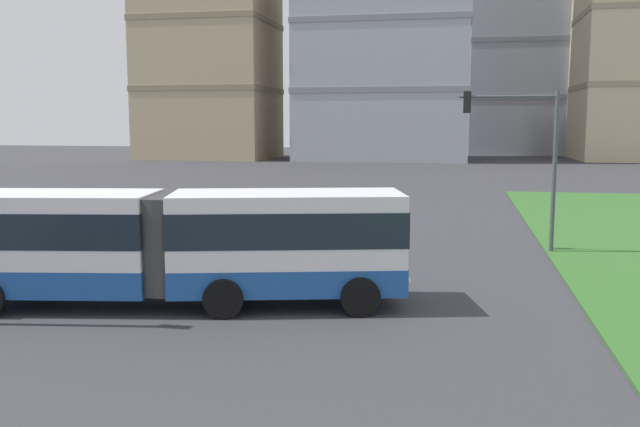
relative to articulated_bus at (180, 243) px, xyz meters
name	(u,v)px	position (x,y,z in m)	size (l,w,h in m)	color
articulated_bus	(180,243)	(0.00, 0.00, 0.00)	(12.03, 4.94, 3.00)	white
car_white_van	(219,222)	(-2.48, 9.89, -0.90)	(4.56, 2.38, 1.58)	silver
traffic_light_far_right	(523,142)	(9.45, 9.65, 2.44)	(3.57, 0.28, 5.97)	#474C51
apartment_tower_west	(209,26)	(-26.44, 73.76, 16.16)	(17.06, 14.73, 35.59)	tan
apartment_tower_centre	(517,20)	(15.45, 97.33, 19.04)	(14.21, 17.22, 41.34)	#9EA3AD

